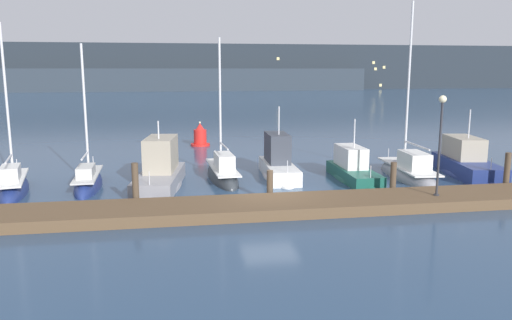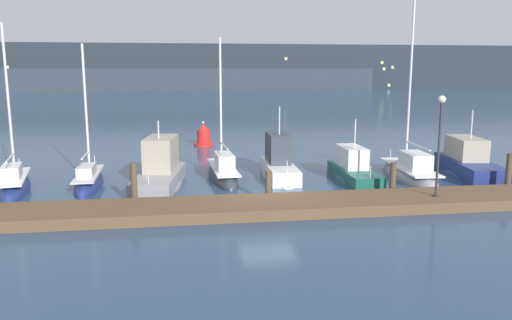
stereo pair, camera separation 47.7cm
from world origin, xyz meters
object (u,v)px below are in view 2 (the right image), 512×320
motorboat_berth_6 (354,175)px  dock_lamppost (440,130)px  motorboat_berth_5 (279,170)px  sailboat_berth_4 (223,176)px  sailboat_berth_7 (409,175)px  sailboat_berth_1 (15,188)px  sailboat_berth_2 (89,184)px  motorboat_berth_8 (468,169)px  channel_buoy (203,137)px  motorboat_berth_3 (160,176)px

motorboat_berth_6 → dock_lamppost: (1.73, -5.51, 3.02)m
motorboat_berth_5 → motorboat_berth_6: 4.02m
sailboat_berth_4 → sailboat_berth_7: 10.13m
motorboat_berth_5 → dock_lamppost: size_ratio=1.31×
sailboat_berth_4 → motorboat_berth_5: (3.07, -0.15, 0.28)m
sailboat_berth_7 → dock_lamppost: 6.54m
motorboat_berth_5 → sailboat_berth_1: bearing=-174.9°
motorboat_berth_5 → sailboat_berth_7: (6.96, -1.29, -0.27)m
sailboat_berth_1 → dock_lamppost: 19.94m
sailboat_berth_1 → sailboat_berth_4: size_ratio=1.05×
sailboat_berth_2 → motorboat_berth_8: sailboat_berth_2 is taller
motorboat_berth_5 → motorboat_berth_8: motorboat_berth_5 is taller
sailboat_berth_4 → sailboat_berth_7: size_ratio=0.81×
sailboat_berth_4 → sailboat_berth_1: bearing=-172.6°
motorboat_berth_8 → sailboat_berth_7: bearing=-178.1°
motorboat_berth_5 → channel_buoy: size_ratio=3.03×
channel_buoy → motorboat_berth_8: bearing=-43.5°
sailboat_berth_2 → motorboat_berth_6: (13.72, -0.57, 0.18)m
dock_lamppost → motorboat_berth_8: bearing=48.8°
motorboat_berth_6 → motorboat_berth_8: motorboat_berth_8 is taller
motorboat_berth_3 → sailboat_berth_7: bearing=-0.1°
channel_buoy → motorboat_berth_6: bearing=-61.3°
sailboat_berth_2 → channel_buoy: sailboat_berth_2 is taller
sailboat_berth_1 → motorboat_berth_5: size_ratio=1.54×
motorboat_berth_5 → dock_lamppost: (5.53, -6.83, 2.89)m
motorboat_berth_5 → sailboat_berth_7: 7.09m
sailboat_berth_7 → dock_lamppost: (-1.43, -5.54, 3.16)m
motorboat_berth_3 → motorboat_berth_5: motorboat_berth_5 is taller
sailboat_berth_1 → sailboat_berth_2: size_ratio=1.11×
sailboat_berth_2 → motorboat_berth_3: bearing=-8.3°
sailboat_berth_2 → motorboat_berth_5: sailboat_berth_2 is taller
sailboat_berth_2 → motorboat_berth_8: size_ratio=1.16×
sailboat_berth_1 → dock_lamppost: sailboat_berth_1 is taller
motorboat_berth_5 → dock_lamppost: 9.25m
motorboat_berth_3 → motorboat_berth_6: size_ratio=1.16×
motorboat_berth_6 → dock_lamppost: 6.52m
motorboat_berth_8 → motorboat_berth_3: bearing=-179.7°
sailboat_berth_4 → dock_lamppost: (8.59, -6.97, 3.17)m
sailboat_berth_7 → dock_lamppost: sailboat_berth_7 is taller
motorboat_berth_5 → motorboat_berth_6: bearing=-19.1°
dock_lamppost → sailboat_berth_2: bearing=158.5°
sailboat_berth_7 → dock_lamppost: bearing=-104.5°
sailboat_berth_2 → dock_lamppost: size_ratio=1.82×
sailboat_berth_1 → sailboat_berth_2: sailboat_berth_1 is taller
sailboat_berth_4 → dock_lamppost: sailboat_berth_4 is taller
sailboat_berth_1 → motorboat_berth_3: size_ratio=1.33×
sailboat_berth_2 → channel_buoy: size_ratio=4.20×
sailboat_berth_2 → sailboat_berth_4: bearing=7.5°
sailboat_berth_2 → motorboat_berth_8: bearing=-1.2°
sailboat_berth_1 → dock_lamppost: bearing=-16.7°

